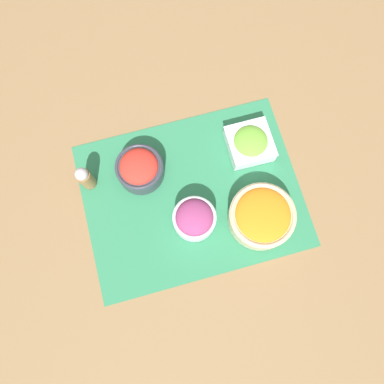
{
  "coord_description": "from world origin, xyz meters",
  "views": [
    {
      "loc": [
        0.07,
        0.24,
        1.0
      ],
      "look_at": [
        0.0,
        0.0,
        0.03
      ],
      "focal_mm": 35.0,
      "sensor_mm": 36.0,
      "label": 1
    }
  ],
  "objects_px": {
    "tomato_bowl": "(140,168)",
    "carrot_bowl": "(262,216)",
    "pepper_shaker": "(85,178)",
    "onion_bowl": "(194,218)",
    "lettuce_bowl": "(250,143)"
  },
  "relations": [
    {
      "from": "pepper_shaker",
      "to": "lettuce_bowl",
      "type": "bearing_deg",
      "value": 178.19
    },
    {
      "from": "tomato_bowl",
      "to": "carrot_bowl",
      "type": "xyz_separation_m",
      "value": [
        -0.28,
        0.21,
        -0.0
      ]
    },
    {
      "from": "tomato_bowl",
      "to": "onion_bowl",
      "type": "relative_size",
      "value": 1.14
    },
    {
      "from": "tomato_bowl",
      "to": "onion_bowl",
      "type": "bearing_deg",
      "value": 121.69
    },
    {
      "from": "tomato_bowl",
      "to": "pepper_shaker",
      "type": "bearing_deg",
      "value": -3.61
    },
    {
      "from": "onion_bowl",
      "to": "carrot_bowl",
      "type": "distance_m",
      "value": 0.18
    },
    {
      "from": "onion_bowl",
      "to": "lettuce_bowl",
      "type": "height_order",
      "value": "onion_bowl"
    },
    {
      "from": "onion_bowl",
      "to": "pepper_shaker",
      "type": "height_order",
      "value": "pepper_shaker"
    },
    {
      "from": "onion_bowl",
      "to": "carrot_bowl",
      "type": "height_order",
      "value": "onion_bowl"
    },
    {
      "from": "lettuce_bowl",
      "to": "carrot_bowl",
      "type": "relative_size",
      "value": 0.69
    },
    {
      "from": "tomato_bowl",
      "to": "lettuce_bowl",
      "type": "distance_m",
      "value": 0.31
    },
    {
      "from": "tomato_bowl",
      "to": "onion_bowl",
      "type": "xyz_separation_m",
      "value": [
        -0.11,
        0.17,
        0.0
      ]
    },
    {
      "from": "tomato_bowl",
      "to": "pepper_shaker",
      "type": "height_order",
      "value": "pepper_shaker"
    },
    {
      "from": "tomato_bowl",
      "to": "lettuce_bowl",
      "type": "relative_size",
      "value": 1.07
    },
    {
      "from": "onion_bowl",
      "to": "pepper_shaker",
      "type": "bearing_deg",
      "value": -35.75
    }
  ]
}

